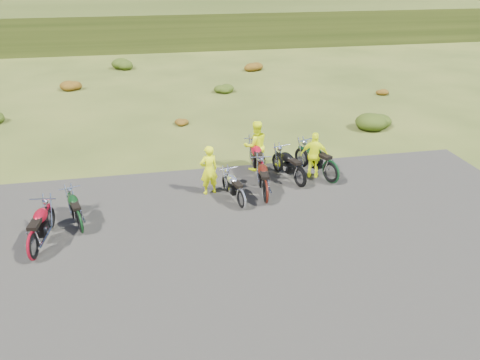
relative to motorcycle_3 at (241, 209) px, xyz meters
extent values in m
plane|color=#344316|center=(-0.84, -0.78, 0.00)|extent=(300.00, 300.00, 0.00)
cube|color=black|center=(-0.84, -2.78, 0.00)|extent=(20.00, 12.00, 0.04)
ellipsoid|color=#6E310D|center=(-7.04, 15.82, 0.38)|extent=(1.30, 1.30, 0.77)
ellipsoid|color=#22380E|center=(-4.14, 21.12, 0.46)|extent=(1.56, 1.56, 0.92)
ellipsoid|color=#6E310D|center=(-1.24, 8.42, 0.23)|extent=(0.77, 0.77, 0.45)
ellipsoid|color=#22380E|center=(1.66, 13.72, 0.31)|extent=(1.03, 1.03, 0.61)
ellipsoid|color=#6E310D|center=(4.56, 19.02, 0.38)|extent=(1.30, 1.30, 0.77)
ellipsoid|color=#22380E|center=(7.46, 6.32, 0.46)|extent=(1.56, 1.56, 0.92)
ellipsoid|color=#6E310D|center=(10.36, 11.62, 0.23)|extent=(0.77, 0.77, 0.45)
imported|color=#E7F60C|center=(-0.84, 1.21, 0.84)|extent=(0.69, 0.55, 1.67)
imported|color=#E7F60C|center=(1.08, 2.81, 0.92)|extent=(0.98, 0.80, 1.85)
imported|color=#E7F60C|center=(2.96, 1.77, 0.83)|extent=(1.05, 0.74, 1.65)
camera|label=1|loc=(-2.49, -12.51, 7.12)|focal=35.00mm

